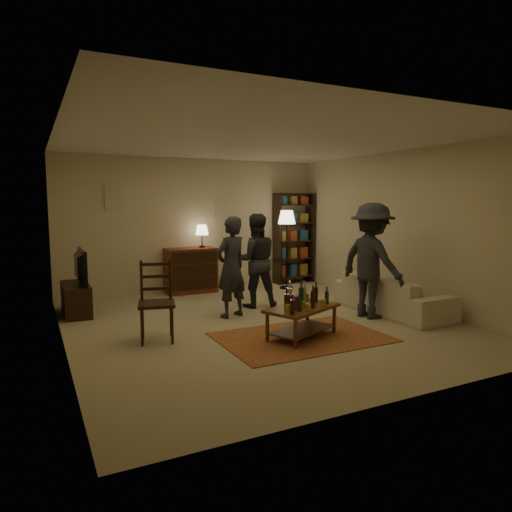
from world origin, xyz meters
TOP-DOWN VIEW (x-y plane):
  - floor at (0.00, 0.00)m, footprint 6.00×6.00m
  - room_shell at (-0.65, 2.98)m, footprint 6.00×6.00m
  - rug at (0.13, -0.93)m, footprint 2.20×1.50m
  - coffee_table at (0.13, -0.93)m, footprint 1.18×0.93m
  - dining_chair at (-1.62, -0.14)m, footprint 0.56×0.56m
  - tv_stand at (-2.44, 1.80)m, footprint 0.40×1.00m
  - dresser at (-0.19, 2.71)m, footprint 1.00×0.50m
  - bookshelf at (2.25, 2.78)m, footprint 0.90×0.34m
  - floor_lamp at (1.74, 2.24)m, footprint 0.36×0.36m
  - sofa at (2.20, -0.40)m, footprint 0.81×2.08m
  - person_left at (-0.26, 0.53)m, footprint 0.68×0.56m
  - person_right at (0.40, 1.01)m, footprint 0.92×0.79m
  - person_by_sofa at (1.70, -0.47)m, footprint 0.81×1.24m

SIDE VIEW (x-z plane):
  - floor at x=0.00m, z-range 0.00..0.00m
  - rug at x=0.13m, z-range 0.00..0.01m
  - sofa at x=2.20m, z-range 0.00..0.61m
  - tv_stand at x=-2.44m, z-range -0.14..0.91m
  - coffee_table at x=0.13m, z-range 0.00..0.77m
  - dresser at x=-0.19m, z-range -0.20..1.16m
  - dining_chair at x=-1.62m, z-range 0.03..1.10m
  - person_left at x=-0.26m, z-range 0.00..1.59m
  - person_right at x=0.40m, z-range 0.00..1.62m
  - person_by_sofa at x=1.70m, z-range 0.00..1.80m
  - bookshelf at x=2.25m, z-range 0.03..2.04m
  - floor_lamp at x=1.74m, z-range 0.57..2.21m
  - room_shell at x=-0.65m, z-range -1.19..4.81m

